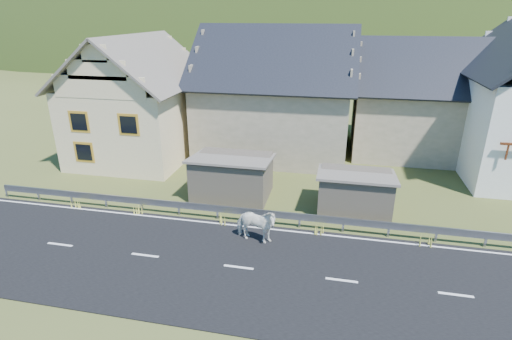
# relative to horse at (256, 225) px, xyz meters

# --- Properties ---
(ground) EXTENTS (160.00, 160.00, 0.00)m
(ground) POSITION_rel_horse_xyz_m (-0.26, -2.02, -0.86)
(ground) COLOR #363F19
(ground) RESTS_ON ground
(road) EXTENTS (60.00, 7.00, 0.04)m
(road) POSITION_rel_horse_xyz_m (-0.26, -2.02, -0.84)
(road) COLOR black
(road) RESTS_ON ground
(lane_markings) EXTENTS (60.00, 6.60, 0.01)m
(lane_markings) POSITION_rel_horse_xyz_m (-0.26, -2.02, -0.81)
(lane_markings) COLOR silver
(lane_markings) RESTS_ON road
(guardrail) EXTENTS (28.10, 0.09, 0.75)m
(guardrail) POSITION_rel_horse_xyz_m (-0.26, 1.66, -0.30)
(guardrail) COLOR #93969B
(guardrail) RESTS_ON ground
(shed_left) EXTENTS (4.30, 3.30, 2.40)m
(shed_left) POSITION_rel_horse_xyz_m (-2.26, 4.48, 0.24)
(shed_left) COLOR brown
(shed_left) RESTS_ON ground
(shed_right) EXTENTS (3.80, 2.90, 2.20)m
(shed_right) POSITION_rel_horse_xyz_m (4.24, 3.98, 0.14)
(shed_right) COLOR brown
(shed_right) RESTS_ON ground
(house_cream) EXTENTS (7.80, 9.80, 8.30)m
(house_cream) POSITION_rel_horse_xyz_m (-10.26, 9.98, 3.50)
(house_cream) COLOR beige
(house_cream) RESTS_ON ground
(house_stone_a) EXTENTS (10.80, 9.80, 8.90)m
(house_stone_a) POSITION_rel_horse_xyz_m (-1.26, 12.98, 3.78)
(house_stone_a) COLOR tan
(house_stone_a) RESTS_ON ground
(house_stone_b) EXTENTS (9.80, 8.80, 8.10)m
(house_stone_b) POSITION_rel_horse_xyz_m (8.74, 14.98, 3.38)
(house_stone_b) COLOR tan
(house_stone_b) RESTS_ON ground
(mountain) EXTENTS (440.00, 280.00, 260.00)m
(mountain) POSITION_rel_horse_xyz_m (4.74, 177.98, -20.86)
(mountain) COLOR #1D3213
(mountain) RESTS_ON ground
(conifer_patch) EXTENTS (76.00, 50.00, 28.00)m
(conifer_patch) POSITION_rel_horse_xyz_m (-55.26, 107.98, 5.14)
(conifer_patch) COLOR black
(conifer_patch) RESTS_ON ground
(horse) EXTENTS (1.18, 2.05, 1.64)m
(horse) POSITION_rel_horse_xyz_m (0.00, 0.00, 0.00)
(horse) COLOR white
(horse) RESTS_ON road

